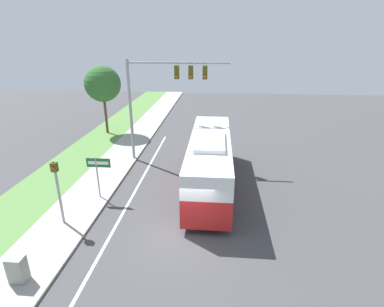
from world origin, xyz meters
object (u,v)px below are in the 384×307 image
Objects in this scene: pedestrian_signal at (57,184)px; street_sign at (98,169)px; signal_gantry at (162,88)px; bus at (210,158)px; utility_cabinet at (18,270)px.

pedestrian_signal is 2.84m from street_sign.
pedestrian_signal is at bearing -111.64° from signal_gantry.
street_sign is (-6.16, -2.31, 0.04)m from bus.
pedestrian_signal is (-7.07, -4.97, 0.44)m from bus.
bus is 10.25× the size of utility_cabinet.
signal_gantry reaches higher than utility_cabinet.
pedestrian_signal reaches higher than utility_cabinet.
street_sign is at bearing 71.13° from pedestrian_signal.
utility_cabinet is (-3.27, -12.68, -4.78)m from signal_gantry.
pedestrian_signal reaches higher than bus.
pedestrian_signal is at bearing -144.87° from bus.
signal_gantry is 2.22× the size of pedestrian_signal.
street_sign is (-2.59, -6.17, -3.59)m from signal_gantry.
pedestrian_signal reaches higher than street_sign.
bus reaches higher than utility_cabinet.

